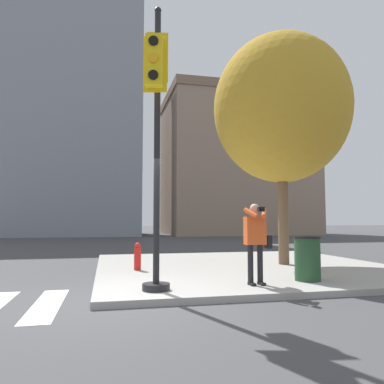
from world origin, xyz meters
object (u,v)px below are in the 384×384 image
Objects in this scene: street_tree at (281,109)px; fire_hydrant at (138,256)px; person_photographer at (256,237)px; traffic_signal_pole at (156,108)px; trash_bin at (307,258)px.

street_tree reaches higher than fire_hydrant.
person_photographer is at bearing -124.86° from street_tree.
street_tree reaches higher than traffic_signal_pole.
trash_bin is (3.31, -2.44, 0.12)m from fire_hydrant.
fire_hydrant is at bearing 91.79° from traffic_signal_pole.
traffic_signal_pole is 3.35× the size of person_photographer.
person_photographer reaches higher than trash_bin.
trash_bin is (-0.86, -2.78, -4.05)m from street_tree.
fire_hydrant is (-2.09, 2.66, -0.59)m from person_photographer.
person_photographer is at bearing -51.89° from fire_hydrant.
street_tree is at bearing 72.79° from trash_bin.
street_tree is at bearing 37.41° from traffic_signal_pole.
traffic_signal_pole is 3.13m from person_photographer.
fire_hydrant is 4.12m from trash_bin.
traffic_signal_pole is 5.78× the size of trash_bin.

